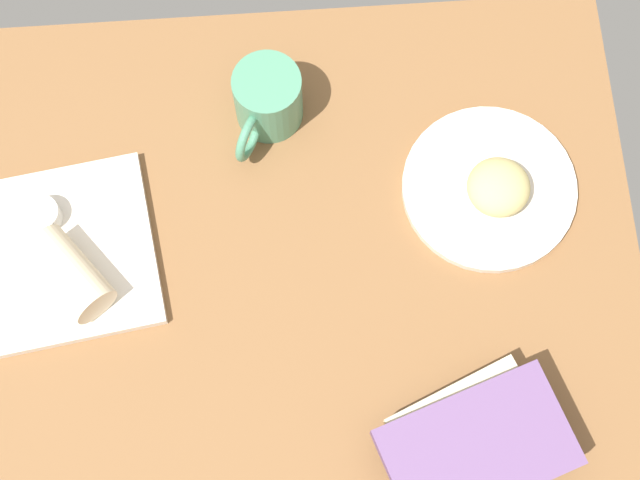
% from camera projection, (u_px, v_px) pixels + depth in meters
% --- Properties ---
extents(dining_table, '(1.10, 0.90, 0.04)m').
position_uv_depth(dining_table, '(228.00, 325.00, 1.29)').
color(dining_table, brown).
rests_on(dining_table, ground).
extents(round_plate, '(0.23, 0.23, 0.01)m').
position_uv_depth(round_plate, '(489.00, 188.00, 1.31)').
color(round_plate, silver).
rests_on(round_plate, dining_table).
extents(scone_pastry, '(0.12, 0.12, 0.05)m').
position_uv_depth(scone_pastry, '(499.00, 187.00, 1.28)').
color(scone_pastry, tan).
rests_on(scone_pastry, round_plate).
extents(square_plate, '(0.27, 0.27, 0.02)m').
position_uv_depth(square_plate, '(63.00, 254.00, 1.29)').
color(square_plate, silver).
rests_on(square_plate, dining_table).
extents(sauce_cup, '(0.05, 0.05, 0.03)m').
position_uv_depth(sauce_cup, '(42.00, 215.00, 1.28)').
color(sauce_cup, silver).
rests_on(sauce_cup, square_plate).
extents(breakfast_wrap, '(0.12, 0.13, 0.06)m').
position_uv_depth(breakfast_wrap, '(69.00, 274.00, 1.24)').
color(breakfast_wrap, beige).
rests_on(breakfast_wrap, square_plate).
extents(book_stack, '(0.25, 0.21, 0.08)m').
position_uv_depth(book_stack, '(475.00, 445.00, 1.18)').
color(book_stack, '#33477F').
rests_on(book_stack, dining_table).
extents(coffee_mug, '(0.10, 0.14, 0.10)m').
position_uv_depth(coffee_mug, '(267.00, 100.00, 1.31)').
color(coffee_mug, '#4C8C6B').
rests_on(coffee_mug, dining_table).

